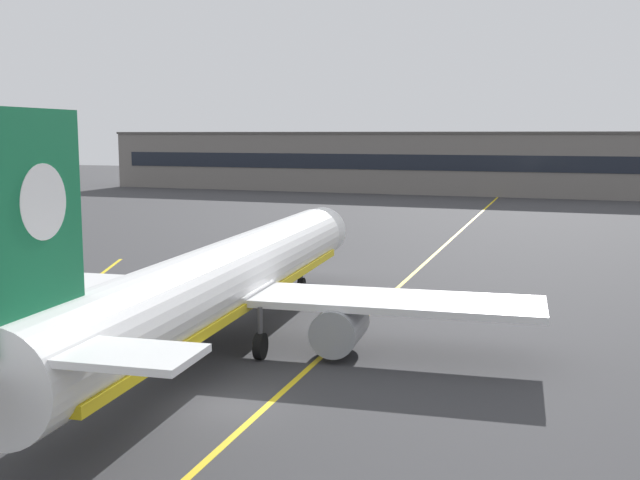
% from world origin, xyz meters
% --- Properties ---
extents(ground_plane, '(400.00, 400.00, 0.00)m').
position_xyz_m(ground_plane, '(0.00, 0.00, 0.00)').
color(ground_plane, '#353538').
extents(taxiway_centreline, '(9.22, 179.79, 0.01)m').
position_xyz_m(taxiway_centreline, '(0.00, 30.00, 0.00)').
color(taxiway_centreline, yellow).
rests_on(taxiway_centreline, ground).
extents(airliner_foreground, '(32.33, 41.51, 11.65)m').
position_xyz_m(airliner_foreground, '(-4.33, 8.00, 3.37)').
color(airliner_foreground, white).
rests_on(airliner_foreground, ground).
extents(terminal_building, '(159.81, 12.40, 11.30)m').
position_xyz_m(terminal_building, '(-1.81, 114.80, 5.66)').
color(terminal_building, slate).
rests_on(terminal_building, ground).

